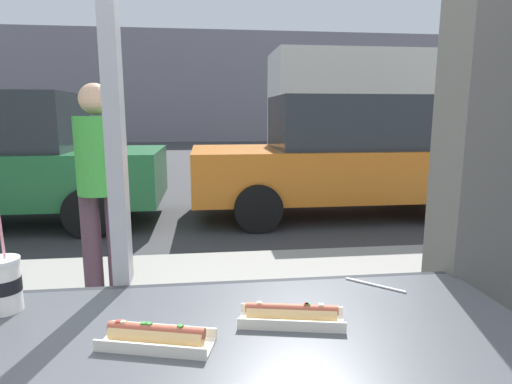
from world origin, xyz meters
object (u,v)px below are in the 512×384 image
(hotdog_tray_near, at_px, (291,314))
(hotdog_tray_far, at_px, (156,336))
(parked_car_orange, at_px, (346,156))
(box_truck, at_px, (373,108))
(soda_cup_right, at_px, (3,284))
(pedestrian, at_px, (100,181))

(hotdog_tray_near, relative_size, hotdog_tray_far, 1.01)
(hotdog_tray_near, bearing_deg, parked_car_orange, 70.02)
(hotdog_tray_far, xyz_separation_m, box_truck, (4.91, 11.02, 0.68))
(hotdog_tray_far, relative_size, parked_car_orange, 0.06)
(hotdog_tray_near, distance_m, parked_car_orange, 5.63)
(soda_cup_right, relative_size, parked_car_orange, 0.07)
(parked_car_orange, bearing_deg, pedestrian, -133.00)
(soda_cup_right, bearing_deg, parked_car_orange, 62.44)
(hotdog_tray_far, height_order, pedestrian, pedestrian)
(hotdog_tray_near, xyz_separation_m, hotdog_tray_far, (-0.33, -0.07, -0.00))
(parked_car_orange, distance_m, box_truck, 6.31)
(parked_car_orange, relative_size, box_truck, 0.74)
(hotdog_tray_near, xyz_separation_m, parked_car_orange, (1.92, 5.29, -0.14))
(parked_car_orange, bearing_deg, soda_cup_right, -117.56)
(soda_cup_right, relative_size, hotdog_tray_near, 1.09)
(soda_cup_right, relative_size, hotdog_tray_far, 1.10)
(parked_car_orange, height_order, box_truck, box_truck)
(hotdog_tray_far, bearing_deg, hotdog_tray_near, 11.64)
(pedestrian, bearing_deg, hotdog_tray_far, -73.98)
(hotdog_tray_far, relative_size, box_truck, 0.04)
(hotdog_tray_near, distance_m, hotdog_tray_far, 0.34)
(soda_cup_right, height_order, hotdog_tray_near, soda_cup_right)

